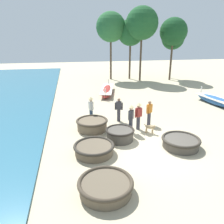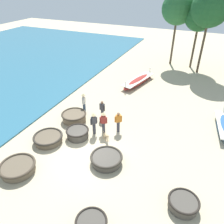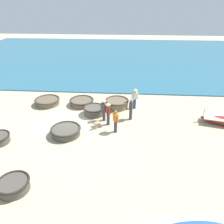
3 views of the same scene
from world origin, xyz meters
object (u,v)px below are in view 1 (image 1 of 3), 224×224
object	(u,v)px
coracle_nearest	(120,134)
coracle_tilted	(181,142)
tree_leftmost	(131,33)
tree_rightmost	(173,32)
coracle_front_right	(94,149)
fisherman_hauling	(119,109)
fisherman_by_coracle	(138,114)
coracle_weathered	(106,186)
tree_left_mid	(173,38)
fisherman_crouching	(131,117)
tree_right_mid	(142,23)
tree_tall_back	(111,27)
fisherman_with_hat	(91,107)
fisherman_standing_right	(149,112)
long_boat_green_hull	(107,91)
dog	(150,127)
coracle_front_left	(92,124)
long_boat_red_hull	(216,100)

from	to	relation	value
coracle_nearest	coracle_tilted	bearing A→B (deg)	-25.99
tree_leftmost	tree_rightmost	distance (m)	5.18
coracle_front_right	fisherman_hauling	size ratio (longest dim) A/B	1.24
coracle_front_right	fisherman_by_coracle	size ratio (longest dim) A/B	1.17
coracle_weathered	coracle_nearest	xyz separation A→B (m)	(1.45, 4.04, 0.07)
tree_rightmost	tree_left_mid	size ratio (longest dim) A/B	1.15
fisherman_crouching	tree_right_mid	distance (m)	17.02
coracle_nearest	tree_left_mid	world-z (taller)	tree_left_mid
coracle_weathered	tree_tall_back	size ratio (longest dim) A/B	0.25
fisherman_by_coracle	fisherman_with_hat	bearing A→B (deg)	145.03
fisherman_standing_right	tree_leftmost	distance (m)	16.69
coracle_weathered	tree_leftmost	distance (m)	23.14
coracle_nearest	long_boat_green_hull	size ratio (longest dim) A/B	0.30
coracle_weathered	fisherman_crouching	xyz separation A→B (m)	(2.28, 4.88, 0.68)
fisherman_by_coracle	fisherman_standing_right	size ratio (longest dim) A/B	1.06
coracle_tilted	fisherman_with_hat	xyz separation A→B (m)	(-4.07, 4.42, 0.68)
coracle_weathered	coracle_nearest	size ratio (longest dim) A/B	1.29
fisherman_standing_right	tree_tall_back	bearing A→B (deg)	88.12
coracle_front_right	tree_tall_back	distance (m)	20.26
fisherman_by_coracle	fisherman_with_hat	distance (m)	3.21
tree_right_mid	coracle_front_right	bearing A→B (deg)	-114.35
fisherman_crouching	tree_left_mid	xyz separation A→B (m)	(9.89, 16.03, 4.13)
tree_tall_back	dog	bearing A→B (deg)	-92.97
tree_right_mid	fisherman_crouching	bearing A→B (deg)	-109.64
fisherman_hauling	coracle_front_left	bearing A→B (deg)	-150.00
fisherman_by_coracle	fisherman_crouching	size ratio (longest dim) A/B	1.00
fisherman_hauling	fisherman_with_hat	xyz separation A→B (m)	(-1.78, 0.31, 0.12)
coracle_weathered	fisherman_with_hat	size ratio (longest dim) A/B	1.21
fisherman_crouching	tree_leftmost	bearing A→B (deg)	75.03
coracle_tilted	fisherman_by_coracle	size ratio (longest dim) A/B	1.15
fisherman_standing_right	tree_rightmost	size ratio (longest dim) A/B	0.21
coracle_front_left	tree_tall_back	size ratio (longest dim) A/B	0.23
fisherman_by_coracle	tree_leftmost	size ratio (longest dim) A/B	0.23
coracle_front_right	fisherman_hauling	bearing A→B (deg)	62.22
fisherman_standing_right	tree_left_mid	xyz separation A→B (m)	(8.45, 15.13, 4.25)
coracle_front_right	fisherman_by_coracle	distance (m)	3.86
tree_rightmost	coracle_nearest	bearing A→B (deg)	-122.86
coracle_front_right	tree_right_mid	size ratio (longest dim) A/B	0.22
tree_rightmost	tree_tall_back	bearing A→B (deg)	165.51
coracle_tilted	long_boat_red_hull	xyz separation A→B (m)	(6.41, 6.32, 0.04)
fisherman_by_coracle	fisherman_crouching	distance (m)	0.66
fisherman_with_hat	tree_leftmost	world-z (taller)	tree_leftmost
coracle_front_left	coracle_weathered	bearing A→B (deg)	-91.13
fisherman_by_coracle	tree_rightmost	distance (m)	17.63
coracle_tilted	tree_leftmost	size ratio (longest dim) A/B	0.26
fisherman_standing_right	tree_right_mid	xyz separation A→B (m)	(3.94, 14.16, 5.92)
coracle_weathered	fisherman_standing_right	world-z (taller)	fisherman_standing_right
fisherman_hauling	tree_tall_back	xyz separation A→B (m)	(2.25, 14.87, 5.55)
coracle_front_right	fisherman_by_coracle	world-z (taller)	fisherman_by_coracle
coracle_front_left	coracle_nearest	xyz separation A→B (m)	(1.34, -1.65, -0.01)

